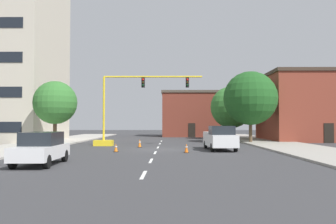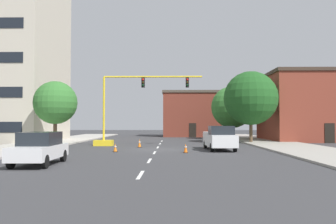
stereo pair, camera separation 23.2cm
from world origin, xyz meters
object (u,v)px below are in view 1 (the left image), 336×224
(tree_right_mid, at_px, (250,98))
(sedan_white_near_left, at_px, (41,148))
(tree_left_near, at_px, (55,103))
(traffic_cone_roadside_c, at_px, (140,143))
(tree_right_far, at_px, (231,107))
(traffic_cone_roadside_b, at_px, (116,148))
(pickup_truck_white, at_px, (220,138))
(traffic_cone_roadside_a, at_px, (186,148))
(traffic_signal_gantry, at_px, (118,122))

(tree_right_mid, xyz_separation_m, sedan_white_near_left, (-15.67, -19.76, -4.07))
(tree_left_near, relative_size, sedan_white_near_left, 1.38)
(tree_left_near, bearing_deg, traffic_cone_roadside_c, -12.77)
(tree_right_mid, height_order, tree_right_far, tree_right_mid)
(sedan_white_near_left, bearing_deg, traffic_cone_roadside_b, 72.01)
(tree_left_near, bearing_deg, tree_right_far, 34.93)
(tree_right_far, height_order, pickup_truck_white, tree_right_far)
(tree_left_near, xyz_separation_m, traffic_cone_roadside_a, (12.41, -7.63, -3.85))
(traffic_cone_roadside_a, bearing_deg, tree_left_near, 148.41)
(traffic_signal_gantry, distance_m, traffic_cone_roadside_c, 3.69)
(tree_left_near, bearing_deg, tree_right_mid, 13.31)
(tree_left_near, relative_size, traffic_cone_roadside_c, 8.32)
(traffic_cone_roadside_b, bearing_deg, tree_left_near, 135.80)
(tree_right_far, height_order, traffic_cone_roadside_b, tree_right_far)
(traffic_signal_gantry, xyz_separation_m, traffic_cone_roadside_c, (2.29, -2.13, -1.96))
(tree_left_near, bearing_deg, traffic_cone_roadside_b, -44.20)
(tree_right_mid, bearing_deg, pickup_truck_white, -116.30)
(tree_right_far, relative_size, tree_left_near, 1.15)
(sedan_white_near_left, xyz_separation_m, traffic_cone_roadside_b, (2.65, 8.17, -0.58))
(tree_left_near, height_order, pickup_truck_white, tree_left_near)
(sedan_white_near_left, distance_m, traffic_cone_roadside_c, 13.72)
(traffic_cone_roadside_a, bearing_deg, tree_right_far, 71.52)
(tree_left_near, distance_m, traffic_cone_roadside_b, 10.55)
(pickup_truck_white, xyz_separation_m, traffic_cone_roadside_a, (-2.87, -2.71, -0.63))
(traffic_signal_gantry, xyz_separation_m, sedan_white_near_left, (-1.75, -15.23, -1.44))
(traffic_signal_gantry, bearing_deg, tree_right_far, 45.04)
(traffic_cone_roadside_c, bearing_deg, sedan_white_near_left, -107.11)
(tree_right_mid, xyz_separation_m, traffic_cone_roadside_c, (-11.64, -6.65, -4.59))
(tree_right_far, relative_size, traffic_cone_roadside_b, 11.43)
(traffic_signal_gantry, height_order, traffic_cone_roadside_b, traffic_signal_gantry)
(tree_left_near, xyz_separation_m, pickup_truck_white, (15.28, -4.92, -3.22))
(traffic_signal_gantry, xyz_separation_m, pickup_truck_white, (9.15, -5.14, -1.36))
(traffic_signal_gantry, distance_m, sedan_white_near_left, 15.40)
(tree_right_mid, distance_m, tree_right_far, 8.92)
(tree_right_mid, distance_m, tree_left_near, 20.62)
(tree_left_near, distance_m, traffic_cone_roadside_a, 15.07)
(traffic_cone_roadside_c, bearing_deg, pickup_truck_white, -23.72)
(sedan_white_near_left, bearing_deg, tree_left_near, 106.27)
(tree_right_mid, height_order, tree_left_near, tree_right_mid)
(pickup_truck_white, height_order, traffic_cone_roadside_b, pickup_truck_white)
(traffic_signal_gantry, xyz_separation_m, tree_right_far, (13.39, 13.41, 2.04))
(traffic_signal_gantry, bearing_deg, tree_left_near, -177.93)
(tree_right_far, relative_size, traffic_cone_roadside_a, 10.39)
(traffic_signal_gantry, relative_size, tree_right_far, 1.46)
(pickup_truck_white, height_order, sedan_white_near_left, pickup_truck_white)
(tree_right_mid, height_order, traffic_cone_roadside_b, tree_right_mid)
(tree_right_mid, height_order, sedan_white_near_left, tree_right_mid)
(tree_right_mid, relative_size, sedan_white_near_left, 1.74)
(tree_left_near, xyz_separation_m, sedan_white_near_left, (4.38, -15.01, -3.30))
(tree_right_far, bearing_deg, tree_right_mid, -86.56)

